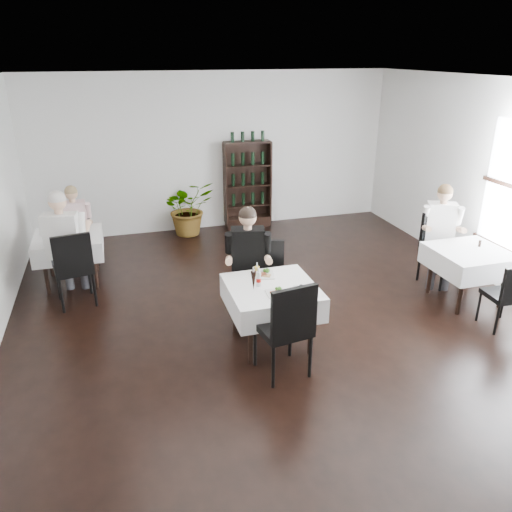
{
  "coord_description": "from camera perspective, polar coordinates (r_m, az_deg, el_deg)",
  "views": [
    {
      "loc": [
        -1.97,
        -5.02,
        3.33
      ],
      "look_at": [
        -0.44,
        0.2,
        1.09
      ],
      "focal_mm": 35.0,
      "sensor_mm": 36.0,
      "label": 1
    }
  ],
  "objects": [
    {
      "name": "right_chair_near",
      "position": [
        7.02,
        26.92,
        -3.72
      ],
      "size": [
        0.45,
        0.45,
        0.92
      ],
      "color": "black",
      "rests_on": "ground"
    },
    {
      "name": "plate_far",
      "position": [
        6.12,
        0.95,
        -2.12
      ],
      "size": [
        0.29,
        0.29,
        0.08
      ],
      "color": "white",
      "rests_on": "main_table"
    },
    {
      "name": "left_chair_near",
      "position": [
        7.25,
        -20.15,
        -0.91
      ],
      "size": [
        0.58,
        0.58,
        1.1
      ],
      "color": "black",
      "rests_on": "ground"
    },
    {
      "name": "room_shell",
      "position": [
        5.69,
        4.79,
        3.59
      ],
      "size": [
        9.0,
        9.0,
        9.0
      ],
      "color": "black",
      "rests_on": "ground"
    },
    {
      "name": "pilsner_dark",
      "position": [
        5.73,
        -0.29,
        -2.81
      ],
      "size": [
        0.07,
        0.07,
        0.29
      ],
      "color": "black",
      "rests_on": "main_table"
    },
    {
      "name": "coke_bottle",
      "position": [
        5.82,
        0.29,
        -2.63
      ],
      "size": [
        0.06,
        0.06,
        0.23
      ],
      "color": "silver",
      "rests_on": "main_table"
    },
    {
      "name": "main_table",
      "position": [
        5.94,
        1.8,
        -4.72
      ],
      "size": [
        1.03,
        1.03,
        0.77
      ],
      "color": "black",
      "rests_on": "ground"
    },
    {
      "name": "left_table",
      "position": [
        8.02,
        -20.59,
        1.2
      ],
      "size": [
        0.98,
        0.98,
        0.77
      ],
      "color": "black",
      "rests_on": "ground"
    },
    {
      "name": "main_chair_near",
      "position": [
        5.34,
        3.58,
        -7.77
      ],
      "size": [
        0.59,
        0.6,
        1.14
      ],
      "color": "black",
      "rests_on": "ground"
    },
    {
      "name": "napkin_cutlery",
      "position": [
        5.83,
        5.16,
        -3.66
      ],
      "size": [
        0.2,
        0.19,
        0.02
      ],
      "color": "black",
      "rests_on": "main_table"
    },
    {
      "name": "diner_left_far",
      "position": [
        8.49,
        -19.96,
        3.7
      ],
      "size": [
        0.54,
        0.54,
        1.37
      ],
      "color": "#3B3C43",
      "rests_on": "ground"
    },
    {
      "name": "diner_main",
      "position": [
        6.36,
        -0.91,
        -0.08
      ],
      "size": [
        0.64,
        0.67,
        1.54
      ],
      "color": "#3B3C43",
      "rests_on": "ground"
    },
    {
      "name": "diner_left_near",
      "position": [
        7.4,
        -21.05,
        2.05
      ],
      "size": [
        0.66,
        0.68,
        1.62
      ],
      "color": "#3B3C43",
      "rests_on": "ground"
    },
    {
      "name": "potted_tree",
      "position": [
        9.73,
        -7.74,
        5.49
      ],
      "size": [
        1.11,
        1.01,
        1.06
      ],
      "primitive_type": "imported",
      "rotation": [
        0.0,
        0.0,
        0.22
      ],
      "color": "#2B561D",
      "rests_on": "ground"
    },
    {
      "name": "right_chair_far",
      "position": [
        8.07,
        20.13,
        1.47
      ],
      "size": [
        0.62,
        0.62,
        1.1
      ],
      "color": "black",
      "rests_on": "ground"
    },
    {
      "name": "left_chair_far",
      "position": [
        8.77,
        -19.5,
        2.54
      ],
      "size": [
        0.52,
        0.52,
        0.94
      ],
      "color": "black",
      "rests_on": "ground"
    },
    {
      "name": "right_table",
      "position": [
        7.58,
        23.16,
        -0.43
      ],
      "size": [
        0.98,
        0.98,
        0.77
      ],
      "color": "black",
      "rests_on": "ground"
    },
    {
      "name": "main_chair_far",
      "position": [
        6.54,
        1.13,
        -2.27
      ],
      "size": [
        0.6,
        0.6,
        1.05
      ],
      "color": "black",
      "rests_on": "ground"
    },
    {
      "name": "plate_near",
      "position": [
        5.68,
        2.36,
        -4.2
      ],
      "size": [
        0.23,
        0.23,
        0.07
      ],
      "color": "white",
      "rests_on": "main_table"
    },
    {
      "name": "pepper_mill",
      "position": [
        7.7,
        24.21,
        1.32
      ],
      "size": [
        0.05,
        0.05,
        0.09
      ],
      "primitive_type": "cylinder",
      "rotation": [
        0.0,
        0.0,
        -0.34
      ],
      "color": "black",
      "rests_on": "right_table"
    },
    {
      "name": "wine_shelf",
      "position": [
        9.99,
        -0.96,
        8.04
      ],
      "size": [
        0.9,
        0.28,
        1.75
      ],
      "color": "black",
      "rests_on": "ground"
    },
    {
      "name": "diner_right_far",
      "position": [
        7.96,
        20.39,
        3.11
      ],
      "size": [
        0.69,
        0.72,
        1.53
      ],
      "color": "#3B3C43",
      "rests_on": "ground"
    },
    {
      "name": "pilsner_lager",
      "position": [
        5.9,
        0.11,
        -2.13
      ],
      "size": [
        0.06,
        0.06,
        0.26
      ],
      "color": "gold",
      "rests_on": "main_table"
    }
  ]
}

